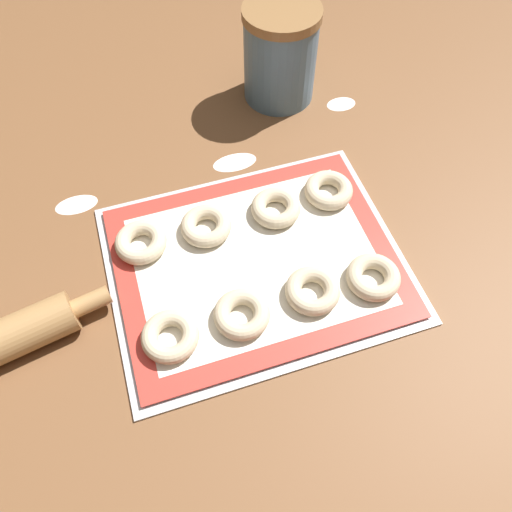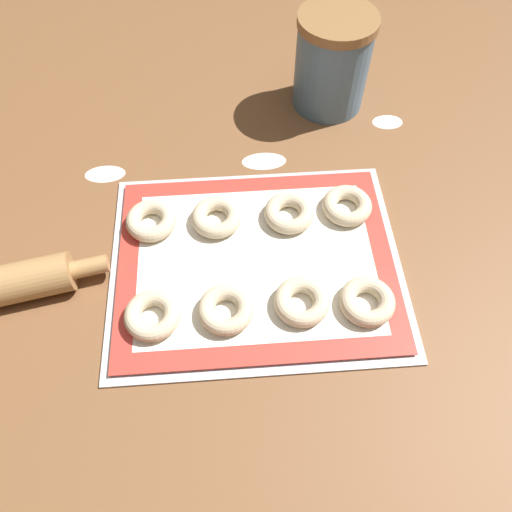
# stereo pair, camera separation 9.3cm
# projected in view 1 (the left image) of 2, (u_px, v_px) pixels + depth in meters

# --- Properties ---
(ground_plane) EXTENTS (2.80, 2.80, 0.00)m
(ground_plane) POSITION_uv_depth(u_px,v_px,m) (264.00, 251.00, 0.74)
(ground_plane) COLOR brown
(baking_tray) EXTENTS (0.42, 0.34, 0.01)m
(baking_tray) POSITION_uv_depth(u_px,v_px,m) (256.00, 263.00, 0.73)
(baking_tray) COLOR silver
(baking_tray) RESTS_ON ground_plane
(baking_mat) EXTENTS (0.40, 0.32, 0.00)m
(baking_mat) POSITION_uv_depth(u_px,v_px,m) (256.00, 261.00, 0.72)
(baking_mat) COLOR red
(baking_mat) RESTS_ON baking_tray
(bagel_front_far_left) EXTENTS (0.08, 0.08, 0.02)m
(bagel_front_far_left) POSITION_uv_depth(u_px,v_px,m) (170.00, 336.00, 0.64)
(bagel_front_far_left) COLOR beige
(bagel_front_far_left) RESTS_ON baking_mat
(bagel_front_mid_left) EXTENTS (0.08, 0.08, 0.02)m
(bagel_front_mid_left) POSITION_uv_depth(u_px,v_px,m) (242.00, 314.00, 0.66)
(bagel_front_mid_left) COLOR beige
(bagel_front_mid_left) RESTS_ON baking_mat
(bagel_front_mid_right) EXTENTS (0.08, 0.08, 0.02)m
(bagel_front_mid_right) POSITION_uv_depth(u_px,v_px,m) (312.00, 291.00, 0.68)
(bagel_front_mid_right) COLOR beige
(bagel_front_mid_right) RESTS_ON baking_mat
(bagel_front_far_right) EXTENTS (0.08, 0.08, 0.02)m
(bagel_front_far_right) POSITION_uv_depth(u_px,v_px,m) (373.00, 277.00, 0.69)
(bagel_front_far_right) COLOR beige
(bagel_front_far_right) RESTS_ON baking_mat
(bagel_back_far_left) EXTENTS (0.08, 0.08, 0.02)m
(bagel_back_far_left) POSITION_uv_depth(u_px,v_px,m) (141.00, 242.00, 0.72)
(bagel_back_far_left) COLOR beige
(bagel_back_far_left) RESTS_ON baking_mat
(bagel_back_mid_left) EXTENTS (0.08, 0.08, 0.02)m
(bagel_back_mid_left) POSITION_uv_depth(u_px,v_px,m) (206.00, 226.00, 0.74)
(bagel_back_mid_left) COLOR beige
(bagel_back_mid_left) RESTS_ON baking_mat
(bagel_back_mid_right) EXTENTS (0.08, 0.08, 0.02)m
(bagel_back_mid_right) POSITION_uv_depth(u_px,v_px,m) (276.00, 208.00, 0.76)
(bagel_back_mid_right) COLOR beige
(bagel_back_mid_right) RESTS_ON baking_mat
(bagel_back_far_right) EXTENTS (0.08, 0.08, 0.02)m
(bagel_back_far_right) POSITION_uv_depth(u_px,v_px,m) (329.00, 190.00, 0.78)
(bagel_back_far_right) COLOR beige
(bagel_back_far_right) RESTS_ON baking_mat
(flour_canister) EXTENTS (0.13, 0.13, 0.17)m
(flour_canister) POSITION_uv_depth(u_px,v_px,m) (280.00, 54.00, 0.86)
(flour_canister) COLOR slate
(flour_canister) RESTS_ON ground_plane
(flour_patch_near) EXTENTS (0.05, 0.04, 0.00)m
(flour_patch_near) POSITION_uv_depth(u_px,v_px,m) (341.00, 104.00, 0.92)
(flour_patch_near) COLOR white
(flour_patch_near) RESTS_ON ground_plane
(flour_patch_far) EXTENTS (0.07, 0.04, 0.00)m
(flour_patch_far) POSITION_uv_depth(u_px,v_px,m) (235.00, 162.00, 0.84)
(flour_patch_far) COLOR white
(flour_patch_far) RESTS_ON ground_plane
(flour_patch_side) EXTENTS (0.07, 0.04, 0.00)m
(flour_patch_side) POSITION_uv_depth(u_px,v_px,m) (76.00, 204.00, 0.79)
(flour_patch_side) COLOR white
(flour_patch_side) RESTS_ON ground_plane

